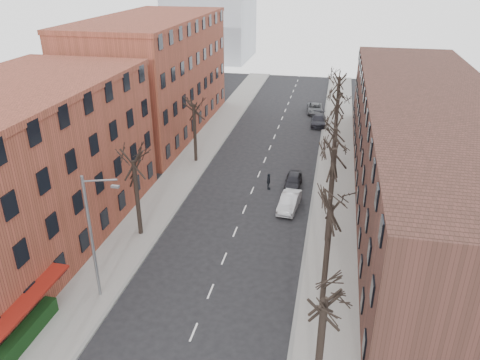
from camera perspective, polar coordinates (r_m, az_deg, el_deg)
The scene contains 20 objects.
sidewalk_left at distance 54.39m, azimuth -5.48°, elevation 2.78°, with size 4.00×90.00×0.15m, color gray.
sidewalk_right at distance 52.21m, azimuth 11.58°, elevation 1.37°, with size 4.00×90.00×0.15m, color gray.
building_left_near at distance 39.23m, azimuth -25.83°, elevation 0.54°, with size 12.00×26.00×12.00m, color brown.
building_left_far at distance 63.04m, azimuth -10.46°, elevation 12.22°, with size 12.00×28.00×14.00m, color brown.
building_right at distance 46.56m, azimuth 21.84°, elevation 3.62°, with size 12.00×50.00×10.00m, color #492922.
awning_left at distance 32.64m, azimuth -23.50°, elevation -16.70°, with size 1.20×7.00×0.15m, color maroon.
hedge at distance 31.70m, azimuth -24.88°, elevation -16.86°, with size 0.80×6.00×1.00m, color black.
tree_right_b at distance 32.42m, azimuth 9.93°, elevation -14.93°, with size 5.20×5.20×10.80m, color black, non-canonical shape.
tree_right_c at distance 38.92m, azimuth 10.50°, elevation -7.42°, with size 5.20×5.20×11.60m, color black, non-canonical shape.
tree_right_d at distance 45.89m, azimuth 10.88°, elevation -2.12°, with size 5.20×5.20×10.00m, color black, non-canonical shape.
tree_right_e at distance 53.16m, azimuth 11.16°, elevation 1.76°, with size 5.20×5.20×10.80m, color black, non-canonical shape.
tree_right_f at distance 60.61m, azimuth 11.38°, elevation 4.70°, with size 5.20×5.20×11.60m, color black, non-canonical shape.
tree_left_a at distance 40.10m, azimuth -11.96°, elevation -6.50°, with size 5.20×5.20×9.50m, color black, non-canonical shape.
tree_left_b at distance 53.43m, azimuth -5.38°, elevation 2.27°, with size 5.20×5.20×9.50m, color black, non-canonical shape.
streetlight at distance 31.26m, azimuth -17.46°, elevation -6.21°, with size 2.45×0.22×9.03m.
silver_sedan at distance 42.98m, azimuth 6.04°, elevation -2.65°, with size 1.53×4.40×1.45m, color #A4A7AB.
parked_car_near at distance 47.21m, azimuth 6.50°, elevation -0.08°, with size 1.61×3.99×1.36m, color black.
parked_car_mid at distance 66.07m, azimuth 9.56°, elevation 7.21°, with size 1.99×4.90×1.42m, color black.
parked_car_far at distance 71.58m, azimuth 9.13°, elevation 8.60°, with size 2.21×4.79×1.33m, color #515357.
pedestrian_crossing at distance 46.46m, azimuth 3.50°, elevation -0.19°, with size 0.97×0.40×1.66m, color black.
Camera 1 is at (7.28, -12.97, 20.67)m, focal length 35.00 mm.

